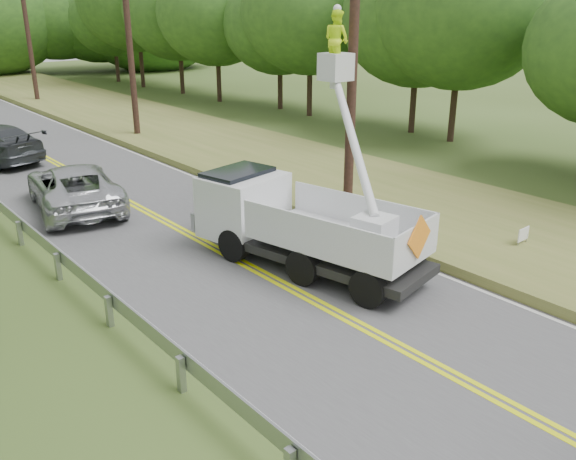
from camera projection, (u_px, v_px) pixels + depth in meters
ground at (512, 407)px, 10.30m from camera, size 140.00×140.00×0.00m
road at (137, 207)px, 20.39m from camera, size 7.20×96.00×0.03m
guardrail at (2, 209)px, 18.46m from camera, size 0.18×48.00×0.77m
utility_poles at (208, 36)px, 23.69m from camera, size 1.60×43.30×10.00m
tall_grass_verge at (297, 168)px, 24.58m from camera, size 7.00×96.00×0.30m
treeline_right at (290, 11)px, 35.39m from camera, size 11.07×53.86×10.91m
bucket_truck at (288, 204)px, 16.04m from camera, size 5.16×6.61×6.29m
suv_silver at (74, 187)px, 19.94m from camera, size 3.51×5.81×1.51m
yard_sign at (523, 235)px, 16.42m from camera, size 0.52×0.05×0.76m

